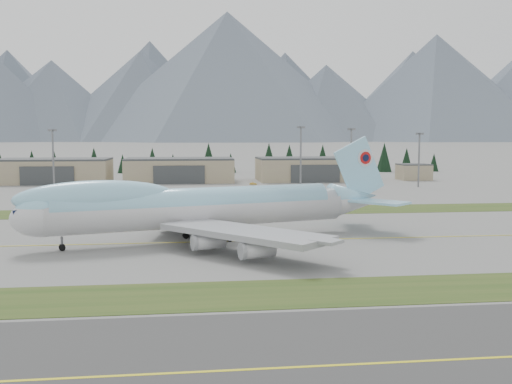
{
  "coord_description": "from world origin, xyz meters",
  "views": [
    {
      "loc": [
        -10.97,
        -110.5,
        20.69
      ],
      "look_at": [
        4.24,
        17.49,
        8.0
      ],
      "focal_mm": 40.0,
      "sensor_mm": 36.0,
      "label": 1
    }
  ],
  "objects": [
    {
      "name": "ground",
      "position": [
        0.0,
        0.0,
        0.0
      ],
      "size": [
        7000.0,
        7000.0,
        0.0
      ],
      "primitive_type": "plane",
      "color": "slate",
      "rests_on": "ground"
    },
    {
      "name": "grass_strip_near",
      "position": [
        0.0,
        -38.0,
        0.0
      ],
      "size": [
        400.0,
        14.0,
        0.08
      ],
      "primitive_type": "cube",
      "color": "#2D4719",
      "rests_on": "ground"
    },
    {
      "name": "grass_strip_far",
      "position": [
        0.0,
        45.0,
        0.0
      ],
      "size": [
        400.0,
        18.0,
        0.08
      ],
      "primitive_type": "cube",
      "color": "#2D4719",
      "rests_on": "ground"
    },
    {
      "name": "asphalt_taxiway",
      "position": [
        0.0,
        -62.0,
        0.0
      ],
      "size": [
        400.0,
        32.0,
        0.04
      ],
      "primitive_type": "cube",
      "color": "#383838",
      "rests_on": "ground"
    },
    {
      "name": "taxiway_line_main",
      "position": [
        0.0,
        0.0,
        0.0
      ],
      "size": [
        400.0,
        0.4,
        0.02
      ],
      "primitive_type": "cube",
      "color": "yellow",
      "rests_on": "ground"
    },
    {
      "name": "taxiway_line_near",
      "position": [
        0.0,
        -62.0,
        0.0
      ],
      "size": [
        400.0,
        0.4,
        0.02
      ],
      "primitive_type": "cube",
      "color": "yellow",
      "rests_on": "ground"
    },
    {
      "name": "boeing_747_freighter",
      "position": [
        -9.11,
        1.5,
        6.81
      ],
      "size": [
        78.48,
        65.37,
        20.66
      ],
      "rotation": [
        0.0,
        0.0,
        0.27
      ],
      "color": "silver",
      "rests_on": "ground"
    },
    {
      "name": "hangar_left",
      "position": [
        -70.0,
        149.9,
        5.39
      ],
      "size": [
        48.0,
        26.6,
        10.8
      ],
      "color": "tan",
      "rests_on": "ground"
    },
    {
      "name": "hangar_center",
      "position": [
        -15.0,
        149.9,
        5.39
      ],
      "size": [
        48.0,
        26.6,
        10.8
      ],
      "color": "tan",
      "rests_on": "ground"
    },
    {
      "name": "hangar_right",
      "position": [
        45.0,
        149.9,
        5.39
      ],
      "size": [
        48.0,
        26.6,
        10.8
      ],
      "color": "tan",
      "rests_on": "ground"
    },
    {
      "name": "control_shed",
      "position": [
        95.0,
        148.0,
        3.8
      ],
      "size": [
        14.0,
        12.0,
        7.6
      ],
      "color": "tan",
      "rests_on": "ground"
    },
    {
      "name": "floodlight_masts",
      "position": [
        26.12,
        110.5,
        16.28
      ],
      "size": [
        146.95,
        7.6,
        24.5
      ],
      "color": "slate",
      "rests_on": "ground"
    },
    {
      "name": "service_vehicle_a",
      "position": [
        -45.47,
        126.98,
        0.0
      ],
      "size": [
        2.75,
        3.25,
        1.05
      ],
      "primitive_type": "imported",
      "rotation": [
        0.0,
        0.0,
        0.59
      ],
      "color": "white",
      "rests_on": "ground"
    },
    {
      "name": "service_vehicle_b",
      "position": [
        16.27,
        128.91,
        0.0
      ],
      "size": [
        3.35,
        1.45,
        1.07
      ],
      "primitive_type": "imported",
      "rotation": [
        0.0,
        0.0,
        1.48
      ],
      "color": "#BA8F2E",
      "rests_on": "ground"
    },
    {
      "name": "service_vehicle_c",
      "position": [
        70.77,
        139.72,
        0.0
      ],
      "size": [
        2.45,
        4.88,
        1.36
      ],
      "primitive_type": "imported",
      "rotation": [
        0.0,
        0.0,
        -0.12
      ],
      "color": "#A4A5A9",
      "rests_on": "ground"
    },
    {
      "name": "conifer_belt",
      "position": [
        4.38,
        212.33,
        7.46
      ],
      "size": [
        272.41,
        15.72,
        16.86
      ],
      "color": "black",
      "rests_on": "ground"
    },
    {
      "name": "mountain_ridge_front",
      "position": [
        35.11,
        2198.27,
        233.77
      ],
      "size": [
        4202.06,
        1214.08,
        527.3
      ],
      "color": "#4D5566",
      "rests_on": "ground"
    },
    {
      "name": "mountain_ridge_rear",
      "position": [
        259.36,
        2900.0,
        249.17
      ],
      "size": [
        4474.72,
        1025.07,
        512.53
      ],
      "color": "#4D5566",
      "rests_on": "ground"
    }
  ]
}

